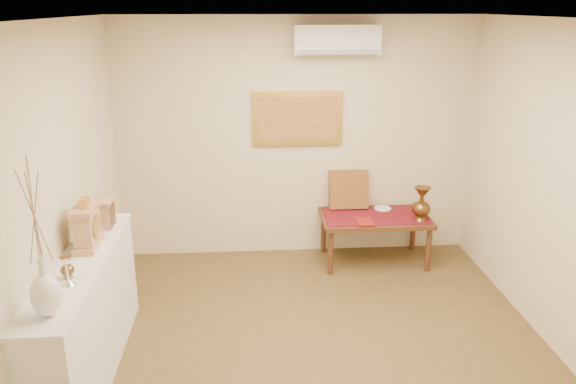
{
  "coord_description": "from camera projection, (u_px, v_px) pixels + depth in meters",
  "views": [
    {
      "loc": [
        -0.56,
        -3.9,
        2.8
      ],
      "look_at": [
        -0.18,
        1.15,
        1.1
      ],
      "focal_mm": 35.0,
      "sensor_mm": 36.0,
      "label": 1
    }
  ],
  "objects": [
    {
      "name": "menu",
      "position": [
        365.0,
        221.0,
        6.08
      ],
      "size": [
        0.18,
        0.25,
        0.01
      ],
      "primitive_type": "cube",
      "rotation": [
        0.0,
        0.0,
        0.01
      ],
      "color": "maroon",
      "rests_on": "table_cloth"
    },
    {
      "name": "wall_back",
      "position": [
        297.0,
        140.0,
        6.31
      ],
      "size": [
        4.0,
        0.02,
        2.7
      ],
      "primitive_type": "cube",
      "color": "beige",
      "rests_on": "ground"
    },
    {
      "name": "ac_unit",
      "position": [
        337.0,
        40.0,
        5.87
      ],
      "size": [
        0.9,
        0.25,
        0.3
      ],
      "color": "white",
      "rests_on": "wall_back"
    },
    {
      "name": "ceiling",
      "position": [
        328.0,
        20.0,
        3.76
      ],
      "size": [
        4.5,
        4.5,
        0.0
      ],
      "primitive_type": "plane",
      "rotation": [
        3.14,
        0.0,
        0.0
      ],
      "color": "white",
      "rests_on": "ground"
    },
    {
      "name": "floor",
      "position": [
        320.0,
        362.0,
        4.61
      ],
      "size": [
        4.5,
        4.5,
        0.0
      ],
      "primitive_type": "plane",
      "color": "brown",
      "rests_on": "ground"
    },
    {
      "name": "wall_left",
      "position": [
        49.0,
        216.0,
        4.05
      ],
      "size": [
        0.02,
        4.5,
        2.7
      ],
      "primitive_type": "cube",
      "color": "beige",
      "rests_on": "ground"
    },
    {
      "name": "plate",
      "position": [
        383.0,
        208.0,
        6.47
      ],
      "size": [
        0.2,
        0.2,
        0.01
      ],
      "primitive_type": "cylinder",
      "color": "silver",
      "rests_on": "table_cloth"
    },
    {
      "name": "table_cloth",
      "position": [
        375.0,
        216.0,
        6.27
      ],
      "size": [
        1.14,
        0.59,
        0.01
      ],
      "primitive_type": "cube",
      "color": "maroon",
      "rests_on": "low_table"
    },
    {
      "name": "candlestick",
      "position": [
        67.0,
        273.0,
        3.8
      ],
      "size": [
        0.09,
        0.09,
        0.18
      ],
      "primitive_type": null,
      "color": "silver",
      "rests_on": "display_ledge"
    },
    {
      "name": "brass_urn_tall",
      "position": [
        422.0,
        200.0,
        6.06
      ],
      "size": [
        0.2,
        0.2,
        0.46
      ],
      "primitive_type": null,
      "color": "brown",
      "rests_on": "table_cloth"
    },
    {
      "name": "display_ledge",
      "position": [
        87.0,
        319.0,
        4.33
      ],
      "size": [
        0.37,
        2.02,
        0.98
      ],
      "color": "silver",
      "rests_on": "floor"
    },
    {
      "name": "brass_urn_small",
      "position": [
        67.0,
        264.0,
        3.89
      ],
      "size": [
        0.09,
        0.09,
        0.21
      ],
      "primitive_type": null,
      "color": "brown",
      "rests_on": "display_ledge"
    },
    {
      "name": "painting",
      "position": [
        297.0,
        118.0,
        6.21
      ],
      "size": [
        1.0,
        0.06,
        0.6
      ],
      "color": "gold",
      "rests_on": "wall_back"
    },
    {
      "name": "white_vase",
      "position": [
        38.0,
        241.0,
        3.29
      ],
      "size": [
        0.19,
        0.19,
        1.0
      ],
      "primitive_type": null,
      "color": "silver",
      "rests_on": "display_ledge"
    },
    {
      "name": "wooden_chest",
      "position": [
        104.0,
        213.0,
        4.79
      ],
      "size": [
        0.16,
        0.21,
        0.24
      ],
      "color": "tan",
      "rests_on": "display_ledge"
    },
    {
      "name": "cushion",
      "position": [
        349.0,
        189.0,
        6.44
      ],
      "size": [
        0.44,
        0.19,
        0.46
      ],
      "primitive_type": "cube",
      "rotation": [
        -0.21,
        0.0,
        0.0
      ],
      "color": "#612113",
      "rests_on": "table_cloth"
    },
    {
      "name": "mantel_clock",
      "position": [
        87.0,
        227.0,
        4.37
      ],
      "size": [
        0.17,
        0.36,
        0.41
      ],
      "color": "tan",
      "rests_on": "display_ledge"
    },
    {
      "name": "low_table",
      "position": [
        375.0,
        221.0,
        6.3
      ],
      "size": [
        1.2,
        0.7,
        0.55
      ],
      "color": "#542C19",
      "rests_on": "floor"
    }
  ]
}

